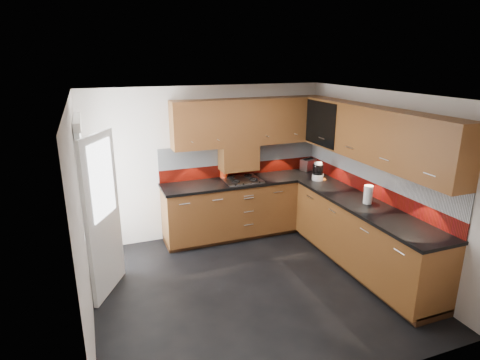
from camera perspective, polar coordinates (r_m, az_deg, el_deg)
name	(u,v)px	position (r m, az deg, el deg)	size (l,w,h in m)	color
room	(252,174)	(4.69, 1.69, 0.88)	(4.00, 3.80, 2.64)	black
base_cabinets	(299,222)	(6.10, 8.34, -5.96)	(2.70, 3.20, 0.95)	#602F15
countertop	(300,192)	(5.91, 8.49, -1.72)	(2.72, 3.22, 0.04)	black
backsplash	(306,168)	(6.12, 9.42, 1.73)	(2.70, 3.20, 0.54)	maroon
upper_cabinets	(311,128)	(5.84, 10.04, 7.28)	(2.50, 3.20, 0.72)	#602F15
extractor_hood	(239,157)	(6.38, -0.21, 3.23)	(0.60, 0.33, 0.40)	#602F15
glass_cabinet	(329,121)	(6.32, 12.51, 8.13)	(0.32, 0.80, 0.66)	black
back_door	(93,209)	(5.22, -20.13, -3.89)	(0.42, 1.19, 2.04)	white
gas_hob	(242,180)	(6.31, 0.33, 0.03)	(0.57, 0.51, 0.04)	silver
utensil_pot	(224,172)	(6.43, -2.29, 1.15)	(0.13, 0.13, 0.46)	red
toaster	(309,164)	(7.01, 9.73, 2.19)	(0.31, 0.25, 0.20)	silver
food_processor	(318,172)	(6.43, 11.01, 1.15)	(0.18, 0.18, 0.29)	white
paper_towel	(368,195)	(5.58, 17.76, -1.98)	(0.12, 0.12, 0.25)	white
orange_cloth	(321,179)	(6.51, 11.50, 0.13)	(0.13, 0.11, 0.01)	#D56217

